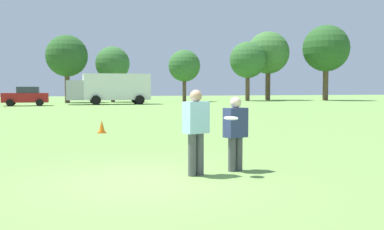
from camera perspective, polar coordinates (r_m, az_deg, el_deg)
The scene contains 13 objects.
ground_plane at distance 8.26m, azimuth -5.74°, elevation -8.35°, with size 180.07×180.07×0.00m, color #6B9347.
player_thrower at distance 8.65m, azimuth 0.50°, elevation -1.58°, with size 0.53×0.40×1.65m.
player_defender at distance 9.19m, azimuth 5.50°, elevation -1.87°, with size 0.51×0.39×1.50m.
frisbee at distance 8.62m, azimuth 4.93°, elevation -0.40°, with size 0.27×0.27×0.06m.
traffic_cone at distance 17.34m, azimuth -11.30°, elevation -1.47°, with size 0.32×0.32×0.48m.
parked_car_mid_right at distance 45.96m, azimuth -20.17°, elevation 2.24°, with size 4.23×2.27×1.82m.
box_truck at distance 47.91m, azimuth -10.23°, elevation 3.42°, with size 8.54×3.11×3.18m.
tree_west_maple at distance 55.06m, azimuth -15.49°, elevation 7.16°, with size 4.85×4.85×7.88m.
tree_center_elm at distance 55.96m, azimuth -9.97°, elevation 6.37°, with size 4.15×4.15×6.74m.
tree_east_birch at distance 57.22m, azimuth -0.97°, elevation 6.20°, with size 4.01×4.01×6.52m.
tree_east_oak at distance 61.29m, azimuth 7.03°, elevation 6.88°, with size 4.86×4.86×7.90m.
tree_far_east_pine at distance 64.76m, azimuth 9.57°, elevation 7.70°, with size 5.91×5.91×9.60m.
tree_far_west_pine at distance 65.29m, azimuth 16.54°, elevation 8.02°, with size 6.36×6.36×10.34m.
Camera 1 is at (-1.55, -7.94, 1.68)m, focal length 42.35 mm.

